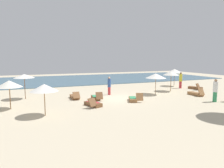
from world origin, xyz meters
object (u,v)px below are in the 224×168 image
Objects in this scene: umbrella_1 at (175,71)px; lounger_3 at (93,104)px; umbrella_4 at (24,76)px; lounger_4 at (96,98)px; umbrella_0 at (9,84)px; lounger_0 at (75,97)px; lounger_2 at (196,88)px; person_0 at (181,80)px; lounger_5 at (196,94)px; person_4 at (109,86)px; person_1 at (215,90)px; lounger_1 at (133,99)px; umbrella_5 at (44,88)px; umbrella_2 at (171,73)px; umbrella_3 at (156,76)px.

umbrella_1 is 14.49m from lounger_3.
umbrella_4 is 1.25× the size of lounger_4.
umbrella_0 is 5.55m from lounger_0.
lounger_0 is 0.98× the size of lounger_2.
lounger_0 is 0.90× the size of person_0.
person_4 is at bearing 155.20° from lounger_5.
lounger_2 is at bearing 57.63° from person_1.
person_1 is (-0.75, -2.76, 0.77)m from lounger_5.
person_4 is (7.50, -0.92, -1.10)m from umbrella_4.
umbrella_1 is 3.63m from lounger_2.
lounger_1 is 3.63m from person_4.
umbrella_0 is 1.23× the size of lounger_5.
lounger_4 is 0.91× the size of person_0.
person_4 is at bearing 17.11° from umbrella_0.
lounger_4 is 9.82m from person_1.
umbrella_1 is at bearing 25.75° from umbrella_5.
umbrella_1 reaches higher than lounger_3.
lounger_1 is (-6.15, -3.00, -1.75)m from umbrella_2.
umbrella_0 reaches higher than lounger_0.
lounger_4 is at bearing -138.34° from person_4.
lounger_5 is (9.42, -1.78, -0.01)m from lounger_4.
umbrella_4 reaches higher than lounger_4.
umbrella_1 reaches higher than lounger_0.
umbrella_5 reaches higher than person_4.
person_4 is (-10.43, 0.46, 0.72)m from lounger_2.
lounger_5 is at bearing 74.88° from person_1.
umbrella_4 is at bearing 174.47° from umbrella_2.
umbrella_5 is at bearing -160.21° from lounger_3.
umbrella_1 is 6.83m from lounger_5.
umbrella_1 is at bearing 36.27° from umbrella_3.
lounger_0 is 0.98× the size of person_4.
lounger_4 is at bearing -159.77° from umbrella_1.
lounger_2 is at bearing -81.12° from umbrella_1.
umbrella_2 is 2.82m from umbrella_3.
lounger_5 is (11.01, -2.88, 0.00)m from lounger_0.
person_0 reaches higher than lounger_1.
lounger_1 is (8.27, -4.40, -1.82)m from umbrella_4.
umbrella_5 is (-10.60, -3.69, -0.08)m from umbrella_3.
lounger_4 is at bearing 7.83° from umbrella_0.
lounger_4 is at bearing 146.35° from lounger_1.
person_1 reaches higher than lounger_4.
person_0 is (17.76, 3.40, -0.82)m from umbrella_0.
umbrella_1 is 1.01× the size of umbrella_2.
umbrella_2 is 1.21× the size of lounger_3.
umbrella_0 is 1.07× the size of person_0.
lounger_5 is (10.36, 0.45, -0.01)m from lounger_3.
lounger_0 is at bearing 145.31° from lounger_4.
umbrella_2 is at bearing 88.55° from person_1.
person_1 is at bearing -26.61° from umbrella_4.
person_4 is (-6.92, 0.48, -1.03)m from umbrella_2.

